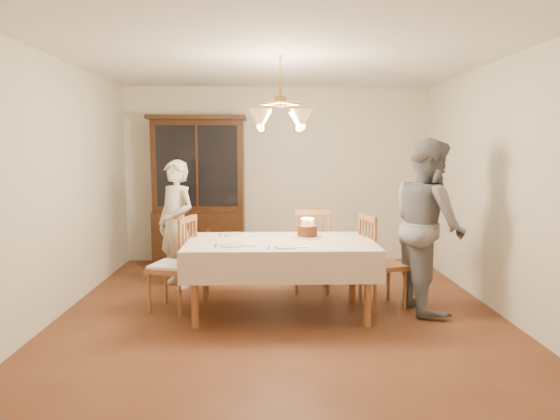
{
  "coord_description": "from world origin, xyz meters",
  "views": [
    {
      "loc": [
        -0.14,
        -5.0,
        1.68
      ],
      "look_at": [
        0.0,
        0.2,
        1.05
      ],
      "focal_mm": 32.0,
      "sensor_mm": 36.0,
      "label": 1
    }
  ],
  "objects_px": {
    "china_hutch": "(199,194)",
    "birthday_cake": "(307,232)",
    "chair_far_side": "(312,254)",
    "dining_table": "(281,248)",
    "elderly_woman": "(176,224)"
  },
  "relations": [
    {
      "from": "china_hutch",
      "to": "birthday_cake",
      "type": "relative_size",
      "value": 7.2
    },
    {
      "from": "chair_far_side",
      "to": "birthday_cake",
      "type": "relative_size",
      "value": 3.33
    },
    {
      "from": "dining_table",
      "to": "china_hutch",
      "type": "relative_size",
      "value": 0.88
    },
    {
      "from": "china_hutch",
      "to": "elderly_woman",
      "type": "xyz_separation_m",
      "value": [
        -0.12,
        -1.22,
        -0.26
      ]
    },
    {
      "from": "birthday_cake",
      "to": "dining_table",
      "type": "bearing_deg",
      "value": -147.51
    },
    {
      "from": "birthday_cake",
      "to": "china_hutch",
      "type": "bearing_deg",
      "value": 124.31
    },
    {
      "from": "elderly_woman",
      "to": "chair_far_side",
      "type": "bearing_deg",
      "value": 33.51
    },
    {
      "from": "dining_table",
      "to": "birthday_cake",
      "type": "relative_size",
      "value": 6.33
    },
    {
      "from": "birthday_cake",
      "to": "elderly_woman",
      "type": "bearing_deg",
      "value": 150.95
    },
    {
      "from": "dining_table",
      "to": "china_hutch",
      "type": "distance_m",
      "value": 2.54
    },
    {
      "from": "chair_far_side",
      "to": "birthday_cake",
      "type": "xyz_separation_m",
      "value": [
        -0.1,
        -0.62,
        0.37
      ]
    },
    {
      "from": "china_hutch",
      "to": "chair_far_side",
      "type": "distance_m",
      "value": 2.18
    },
    {
      "from": "chair_far_side",
      "to": "elderly_woman",
      "type": "xyz_separation_m",
      "value": [
        -1.64,
        0.23,
        0.34
      ]
    },
    {
      "from": "elderly_woman",
      "to": "birthday_cake",
      "type": "height_order",
      "value": "elderly_woman"
    },
    {
      "from": "chair_far_side",
      "to": "elderly_woman",
      "type": "height_order",
      "value": "elderly_woman"
    }
  ]
}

